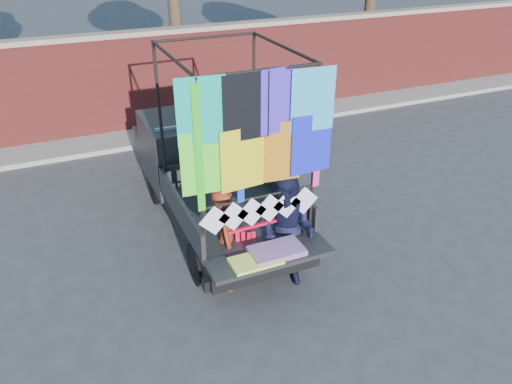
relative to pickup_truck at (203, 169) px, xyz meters
name	(u,v)px	position (x,y,z in m)	size (l,w,h in m)	color
ground	(263,269)	(0.24, -2.29, -0.87)	(90.00, 90.00, 0.00)	#38383A
brick_wall	(155,80)	(0.24, 4.71, 0.46)	(30.00, 0.45, 2.61)	maroon
curb	(166,133)	(0.24, 4.01, -0.81)	(30.00, 1.20, 0.12)	gray
pickup_truck	(203,169)	(0.00, 0.00, 0.00)	(2.17, 5.46, 3.44)	black
woman	(226,239)	(-0.43, -2.38, -0.02)	(0.62, 0.40, 1.69)	maroon
man	(287,230)	(0.46, -2.65, 0.06)	(0.90, 0.70, 1.86)	black
streamer_bundle	(250,238)	(-0.09, -2.53, -0.02)	(1.00, 0.09, 0.69)	red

